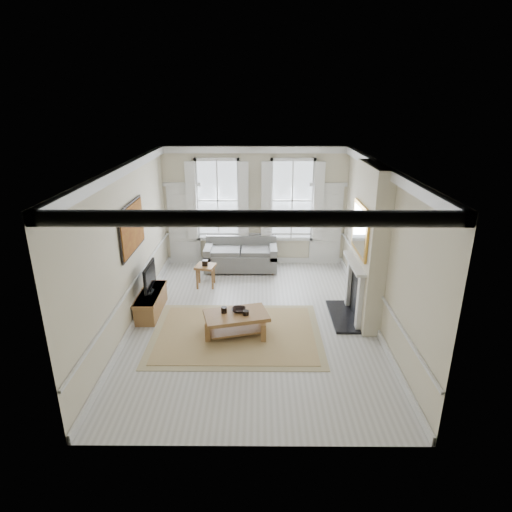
{
  "coord_description": "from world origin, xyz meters",
  "views": [
    {
      "loc": [
        0.1,
        -8.32,
        4.61
      ],
      "look_at": [
        0.05,
        0.76,
        1.25
      ],
      "focal_mm": 30.0,
      "sensor_mm": 36.0,
      "label": 1
    }
  ],
  "objects_px": {
    "coffee_table": "(236,317)",
    "tv_stand": "(151,302)",
    "sofa": "(241,256)",
    "side_table": "(205,269)"
  },
  "relations": [
    {
      "from": "side_table",
      "to": "coffee_table",
      "type": "bearing_deg",
      "value": -69.43
    },
    {
      "from": "side_table",
      "to": "tv_stand",
      "type": "bearing_deg",
      "value": -126.17
    },
    {
      "from": "sofa",
      "to": "side_table",
      "type": "relative_size",
      "value": 3.51
    },
    {
      "from": "coffee_table",
      "to": "tv_stand",
      "type": "bearing_deg",
      "value": 139.7
    },
    {
      "from": "tv_stand",
      "to": "coffee_table",
      "type": "bearing_deg",
      "value": -25.96
    },
    {
      "from": "sofa",
      "to": "side_table",
      "type": "xyz_separation_m",
      "value": [
        -0.87,
        -1.22,
        0.09
      ]
    },
    {
      "from": "sofa",
      "to": "tv_stand",
      "type": "relative_size",
      "value": 1.47
    },
    {
      "from": "sofa",
      "to": "tv_stand",
      "type": "xyz_separation_m",
      "value": [
        -1.94,
        -2.69,
        -0.13
      ]
    },
    {
      "from": "sofa",
      "to": "side_table",
      "type": "bearing_deg",
      "value": -125.45
    },
    {
      "from": "side_table",
      "to": "tv_stand",
      "type": "relative_size",
      "value": 0.42
    }
  ]
}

